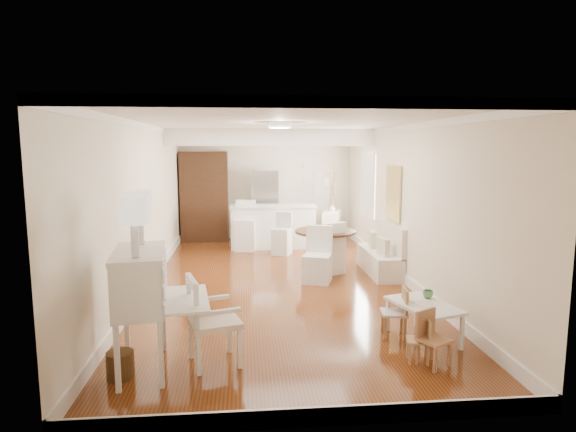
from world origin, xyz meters
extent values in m
plane|color=brown|center=(0.00, 0.00, 0.00)|extent=(9.00, 9.00, 0.00)
cube|color=white|center=(0.00, 0.00, 2.80)|extent=(4.50, 9.00, 0.04)
cube|color=silver|center=(0.00, 4.50, 1.40)|extent=(4.50, 0.04, 2.80)
cube|color=silver|center=(0.00, -4.50, 1.40)|extent=(4.50, 0.04, 2.80)
cube|color=silver|center=(-2.25, 0.00, 1.40)|extent=(0.04, 9.00, 2.80)
cube|color=silver|center=(2.25, 0.00, 1.40)|extent=(0.04, 9.00, 2.80)
cube|color=white|center=(0.00, 2.20, 2.62)|extent=(4.50, 0.45, 0.36)
cube|color=tan|center=(2.21, 0.50, 1.55)|extent=(0.04, 0.84, 1.04)
cube|color=white|center=(2.23, 2.40, 1.55)|extent=(0.04, 1.10, 1.40)
cylinder|color=#381E11|center=(-1.20, 4.48, 1.85)|extent=(0.30, 0.03, 0.30)
cylinder|color=white|center=(0.00, -0.50, 2.75)|extent=(0.36, 0.36, 0.08)
cube|color=white|center=(-1.70, -3.23, 0.66)|extent=(1.17, 1.19, 1.33)
cube|color=white|center=(-0.93, -3.15, 0.50)|extent=(0.72, 0.72, 1.01)
cylinder|color=#53351A|center=(-1.90, -3.41, 0.14)|extent=(0.37, 0.37, 0.28)
cube|color=white|center=(1.63, -2.73, 0.24)|extent=(0.82, 1.07, 0.47)
cube|color=#B18050|center=(1.35, -3.32, 0.26)|extent=(0.30, 0.30, 0.52)
cube|color=#A17849|center=(1.30, -2.58, 0.32)|extent=(0.35, 0.35, 0.65)
cube|color=#AE764F|center=(1.48, -3.45, 0.31)|extent=(0.41, 0.41, 0.62)
cube|color=silver|center=(1.99, 0.50, 0.49)|extent=(0.52, 1.60, 0.98)
cylinder|color=#462916|center=(0.98, 0.77, 0.40)|extent=(1.33, 1.33, 0.81)
cube|color=white|center=(0.71, 0.01, 0.50)|extent=(0.61, 0.62, 1.00)
cube|color=white|center=(1.02, 0.64, 0.50)|extent=(0.64, 0.65, 1.00)
cube|color=white|center=(0.10, 3.10, 0.52)|extent=(2.05, 0.65, 1.03)
cube|color=white|center=(-0.57, 2.85, 0.59)|extent=(0.52, 0.52, 1.17)
cube|color=silver|center=(0.25, 2.31, 0.47)|extent=(0.50, 0.50, 0.95)
cube|color=#381E11|center=(-1.60, 4.18, 1.15)|extent=(1.20, 0.60, 2.30)
imported|color=silver|center=(0.30, 4.15, 0.90)|extent=(0.75, 0.65, 1.80)
cube|color=white|center=(1.62, 3.55, 0.41)|extent=(0.62, 0.93, 0.82)
imported|color=#59985A|center=(1.77, -2.50, 0.52)|extent=(0.14, 0.14, 0.10)
imported|color=white|center=(1.63, 3.55, 0.90)|extent=(0.19, 0.19, 0.16)
camera|label=1|loc=(-0.58, -8.32, 2.39)|focal=30.00mm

